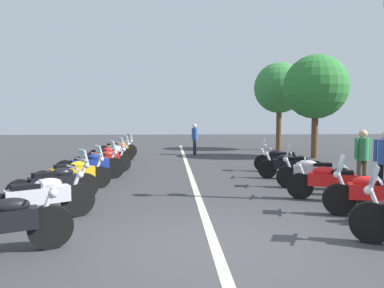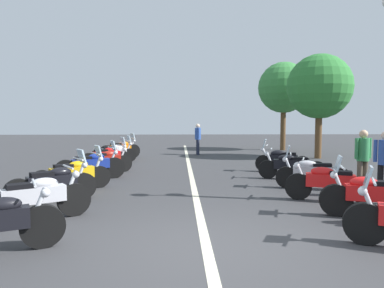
% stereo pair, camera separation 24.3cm
% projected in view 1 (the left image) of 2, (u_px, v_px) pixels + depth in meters
% --- Properties ---
extents(ground_plane, '(80.00, 80.00, 0.00)m').
position_uv_depth(ground_plane, '(215.00, 247.00, 5.40)').
color(ground_plane, '#38383A').
extents(lane_centre_stripe, '(28.14, 0.16, 0.01)m').
position_uv_depth(lane_centre_stripe, '(191.00, 176.00, 12.21)').
color(lane_centre_stripe, beige).
rests_on(lane_centre_stripe, ground_plane).
extents(motorcycle_left_row_1, '(1.28, 1.86, 1.01)m').
position_uv_depth(motorcycle_left_row_1, '(39.00, 198.00, 6.68)').
color(motorcycle_left_row_1, black).
rests_on(motorcycle_left_row_1, ground_plane).
extents(motorcycle_left_row_2, '(1.31, 1.76, 1.21)m').
position_uv_depth(motorcycle_left_row_2, '(56.00, 183.00, 8.16)').
color(motorcycle_left_row_2, black).
rests_on(motorcycle_left_row_2, ground_plane).
extents(motorcycle_left_row_3, '(1.25, 1.87, 1.20)m').
position_uv_depth(motorcycle_left_row_3, '(74.00, 174.00, 9.63)').
color(motorcycle_left_row_3, black).
rests_on(motorcycle_left_row_3, ground_plane).
extents(motorcycle_left_row_4, '(1.13, 2.03, 1.23)m').
position_uv_depth(motorcycle_left_row_4, '(91.00, 165.00, 11.33)').
color(motorcycle_left_row_4, black).
rests_on(motorcycle_left_row_4, ground_plane).
extents(motorcycle_left_row_5, '(1.30, 1.79, 0.99)m').
position_uv_depth(motorcycle_left_row_5, '(104.00, 161.00, 12.70)').
color(motorcycle_left_row_5, black).
rests_on(motorcycle_left_row_5, ground_plane).
extents(motorcycle_left_row_6, '(1.16, 1.84, 1.19)m').
position_uv_depth(motorcycle_left_row_6, '(106.00, 156.00, 14.39)').
color(motorcycle_left_row_6, black).
rests_on(motorcycle_left_row_6, ground_plane).
extents(motorcycle_left_row_7, '(1.04, 1.92, 1.19)m').
position_uv_depth(motorcycle_left_row_7, '(112.00, 152.00, 15.90)').
color(motorcycle_left_row_7, black).
rests_on(motorcycle_left_row_7, ground_plane).
extents(motorcycle_left_row_8, '(1.22, 1.83, 1.23)m').
position_uv_depth(motorcycle_left_row_8, '(118.00, 149.00, 17.54)').
color(motorcycle_left_row_8, black).
rests_on(motorcycle_left_row_8, ground_plane).
extents(motorcycle_right_row_1, '(0.88, 1.95, 1.21)m').
position_uv_depth(motorcycle_right_row_1, '(375.00, 194.00, 7.03)').
color(motorcycle_right_row_1, black).
rests_on(motorcycle_right_row_1, ground_plane).
extents(motorcycle_right_row_2, '(0.97, 1.97, 0.99)m').
position_uv_depth(motorcycle_right_row_2, '(331.00, 182.00, 8.46)').
color(motorcycle_right_row_2, black).
rests_on(motorcycle_right_row_2, ground_plane).
extents(motorcycle_right_row_3, '(0.89, 1.99, 1.19)m').
position_uv_depth(motorcycle_right_row_3, '(313.00, 172.00, 9.95)').
color(motorcycle_right_row_3, black).
rests_on(motorcycle_right_row_3, ground_plane).
extents(motorcycle_right_row_4, '(0.88, 2.08, 0.98)m').
position_uv_depth(motorcycle_right_row_4, '(291.00, 165.00, 11.54)').
color(motorcycle_right_row_4, black).
rests_on(motorcycle_right_row_4, ground_plane).
extents(motorcycle_right_row_5, '(0.92, 1.91, 1.19)m').
position_uv_depth(motorcycle_right_row_5, '(280.00, 159.00, 13.11)').
color(motorcycle_right_row_5, black).
rests_on(motorcycle_right_row_5, ground_plane).
extents(bystander_0, '(0.32, 0.51, 1.64)m').
position_uv_depth(bystander_0, '(362.00, 155.00, 9.71)').
color(bystander_0, brown).
rests_on(bystander_0, ground_plane).
extents(bystander_3, '(0.52, 0.32, 1.67)m').
position_uv_depth(bystander_3, '(195.00, 137.00, 19.38)').
color(bystander_3, '#1E2338').
rests_on(bystander_3, ground_plane).
extents(roadside_tree_0, '(3.12, 3.12, 5.42)m').
position_uv_depth(roadside_tree_0, '(279.00, 88.00, 22.24)').
color(roadside_tree_0, brown).
rests_on(roadside_tree_0, ground_plane).
extents(roadside_tree_1, '(3.13, 3.13, 5.07)m').
position_uv_depth(roadside_tree_1, '(316.00, 87.00, 17.60)').
color(roadside_tree_1, brown).
rests_on(roadside_tree_1, ground_plane).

